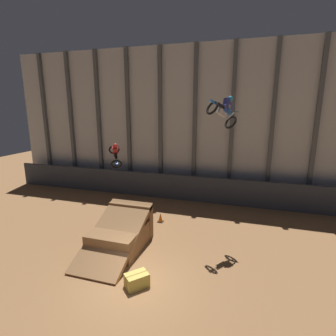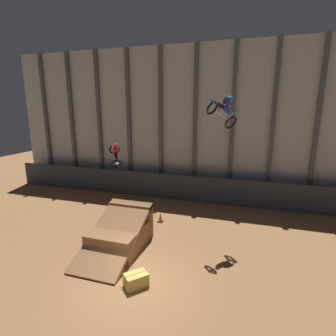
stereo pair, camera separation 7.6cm
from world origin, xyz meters
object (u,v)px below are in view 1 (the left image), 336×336
Objects in this scene: traffic_cone_near_ramp at (160,218)px; rider_bike_right_air at (224,111)px; hay_bale_trackside at (137,280)px; rider_bike_left_air at (115,154)px; dirt_ramp at (122,233)px.

rider_bike_right_air is at bearing -15.14° from traffic_cone_near_ramp.
traffic_cone_near_ramp is (-3.67, 0.99, -6.56)m from rider_bike_right_air.
rider_bike_right_air is 1.60× the size of hay_bale_trackside.
dirt_ramp is at bearing -93.23° from rider_bike_left_air.
rider_bike_left_air is 4.97m from traffic_cone_near_ramp.
dirt_ramp reaches higher than traffic_cone_near_ramp.
rider_bike_right_air is (4.67, 2.27, 6.15)m from dirt_ramp.
rider_bike_left_air is 8.62m from hay_bale_trackside.
dirt_ramp is at bearing -107.12° from traffic_cone_near_ramp.
rider_bike_right_air is at bearing 62.50° from hay_bale_trackside.
dirt_ramp is 3.46m from hay_bale_trackside.
traffic_cone_near_ramp is 6.11m from hay_bale_trackside.
hay_bale_trackside is at bearing -90.47° from rider_bike_left_air.
rider_bike_right_air is 8.67m from hay_bale_trackside.
traffic_cone_near_ramp is at bearing -41.93° from rider_bike_left_air.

